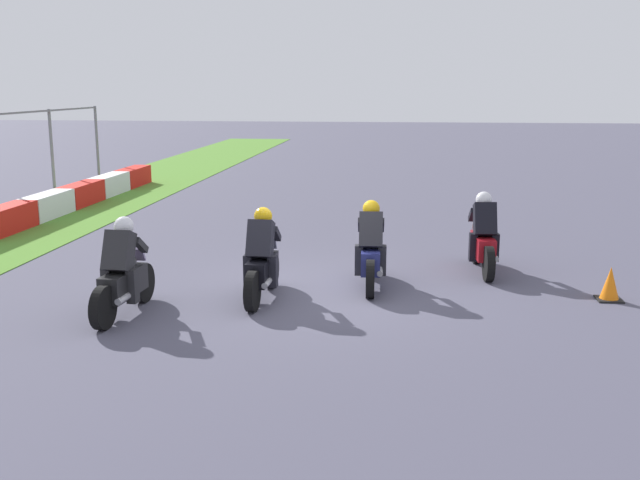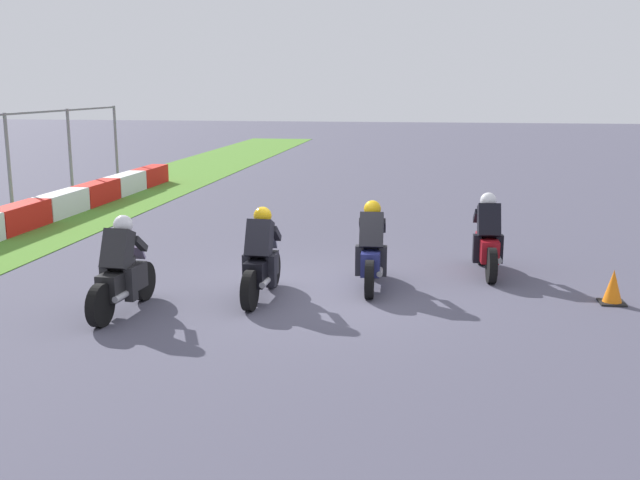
{
  "view_description": "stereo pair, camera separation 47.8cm",
  "coord_description": "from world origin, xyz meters",
  "px_view_note": "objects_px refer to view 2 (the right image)",
  "views": [
    {
      "loc": [
        -12.07,
        -1.44,
        3.45
      ],
      "look_at": [
        0.0,
        -0.08,
        0.9
      ],
      "focal_mm": 41.48,
      "sensor_mm": 36.0,
      "label": 1
    },
    {
      "loc": [
        -12.01,
        -1.91,
        3.45
      ],
      "look_at": [
        0.0,
        -0.08,
        0.9
      ],
      "focal_mm": 41.48,
      "sensor_mm": 36.0,
      "label": 2
    }
  ],
  "objects_px": {
    "rider_lane_b": "(372,252)",
    "rider_lane_a": "(487,241)",
    "rider_lane_c": "(261,261)",
    "traffic_cone": "(613,288)",
    "rider_lane_d": "(122,273)"
  },
  "relations": [
    {
      "from": "rider_lane_a",
      "to": "rider_lane_d",
      "type": "height_order",
      "value": "same"
    },
    {
      "from": "rider_lane_d",
      "to": "traffic_cone",
      "type": "relative_size",
      "value": 3.65
    },
    {
      "from": "rider_lane_a",
      "to": "rider_lane_b",
      "type": "xyz_separation_m",
      "value": [
        -1.27,
        2.05,
        0.0
      ]
    },
    {
      "from": "rider_lane_d",
      "to": "rider_lane_b",
      "type": "bearing_deg",
      "value": -56.74
    },
    {
      "from": "traffic_cone",
      "to": "rider_lane_a",
      "type": "bearing_deg",
      "value": 48.16
    },
    {
      "from": "rider_lane_b",
      "to": "rider_lane_a",
      "type": "bearing_deg",
      "value": -60.47
    },
    {
      "from": "traffic_cone",
      "to": "rider_lane_c",
      "type": "bearing_deg",
      "value": 95.54
    },
    {
      "from": "rider_lane_a",
      "to": "rider_lane_d",
      "type": "relative_size",
      "value": 1.0
    },
    {
      "from": "rider_lane_b",
      "to": "traffic_cone",
      "type": "xyz_separation_m",
      "value": [
        -0.41,
        -3.93,
        -0.36
      ]
    },
    {
      "from": "rider_lane_a",
      "to": "traffic_cone",
      "type": "distance_m",
      "value": 2.55
    },
    {
      "from": "rider_lane_c",
      "to": "traffic_cone",
      "type": "xyz_separation_m",
      "value": [
        0.55,
        -5.66,
        -0.36
      ]
    },
    {
      "from": "rider_lane_b",
      "to": "rider_lane_d",
      "type": "distance_m",
      "value": 4.2
    },
    {
      "from": "rider_lane_c",
      "to": "rider_lane_d",
      "type": "relative_size",
      "value": 1.0
    },
    {
      "from": "rider_lane_a",
      "to": "rider_lane_b",
      "type": "bearing_deg",
      "value": 118.64
    },
    {
      "from": "rider_lane_c",
      "to": "rider_lane_d",
      "type": "height_order",
      "value": "same"
    }
  ]
}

